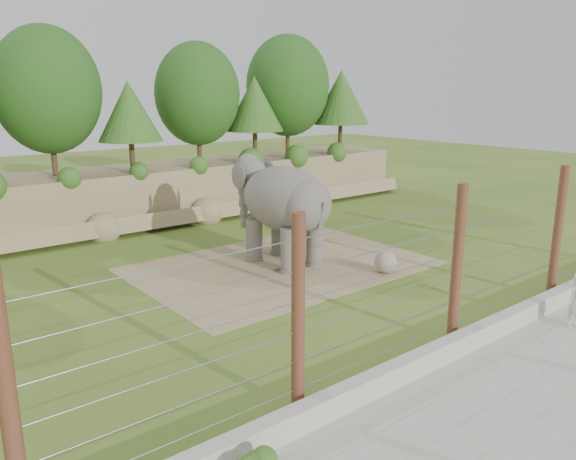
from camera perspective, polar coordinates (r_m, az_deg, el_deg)
ground at (r=17.56m, az=4.13°, el=-6.32°), size 90.00×90.00×0.00m
back_embankment at (r=27.45m, az=-13.33°, el=9.27°), size 30.00×5.52×8.77m
dirt_patch at (r=20.01m, az=-0.68°, el=-3.65°), size 10.00×7.00×0.02m
drain_grate at (r=19.55m, az=0.12°, el=-4.01°), size 1.00×0.60×0.03m
elephant at (r=19.89m, az=-0.41°, el=1.71°), size 2.11×4.62×3.68m
stone_ball at (r=19.40m, az=9.90°, el=-3.23°), size 0.77×0.77×0.77m
retaining_wall at (r=14.51m, az=17.94°, el=-10.51°), size 26.00×0.35×0.50m
walkway at (r=13.77m, az=24.99°, el=-13.72°), size 26.00×4.00×0.01m
barrier_fence at (r=14.15m, az=16.79°, el=-3.46°), size 20.26×0.26×4.00m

